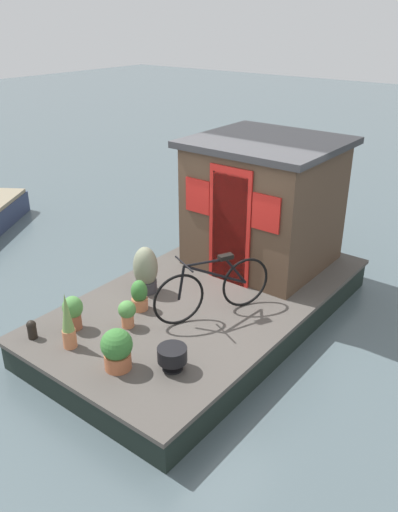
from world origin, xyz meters
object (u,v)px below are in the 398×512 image
mooring_bollard (32,329)px  potted_plant_rosemary (127,312)px  potted_plant_sage (146,270)px  potted_plant_ivy (117,349)px  charcoal_grill (172,355)px  potted_plant_basil (68,322)px  houseboat_cabin (264,202)px  potted_plant_geranium (139,295)px  bicycle (213,288)px  potted_plant_thyme (73,311)px

mooring_bollard → potted_plant_rosemary: bearing=-39.3°
potted_plant_sage → potted_plant_ivy: size_ratio=1.39×
potted_plant_rosemary → charcoal_grill: size_ratio=1.08×
charcoal_grill → mooring_bollard: (-0.61, 1.81, -0.06)m
potted_plant_basil → charcoal_grill: potted_plant_basil is taller
potted_plant_sage → potted_plant_basil: potted_plant_basil is taller
mooring_bollard → potted_plant_ivy: bearing=-79.6°
houseboat_cabin → potted_plant_ivy: (-3.49, -0.22, -0.76)m
potted_plant_geranium → mooring_bollard: 1.47m
potted_plant_sage → charcoal_grill: (-1.17, -1.51, -0.15)m
bicycle → charcoal_grill: size_ratio=4.60×
potted_plant_rosemary → bicycle: bearing=-36.7°
potted_plant_ivy → potted_plant_rosemary: (0.69, 0.54, -0.05)m
houseboat_cabin → potted_plant_rosemary: size_ratio=5.81×
houseboat_cabin → potted_plant_sage: size_ratio=3.07×
houseboat_cabin → potted_plant_ivy: bearing=-176.4°
potted_plant_sage → bicycle: bearing=-85.7°
bicycle → potted_plant_ivy: bicycle is taller
potted_plant_ivy → mooring_bollard: potted_plant_ivy is taller
potted_plant_geranium → charcoal_grill: potted_plant_geranium is taller
potted_plant_geranium → charcoal_grill: (-0.74, -1.23, -0.02)m
bicycle → potted_plant_sage: bicycle is taller
potted_plant_rosemary → potted_plant_thyme: size_ratio=0.80×
houseboat_cabin → potted_plant_sage: 2.20m
potted_plant_sage → potted_plant_rosemary: potted_plant_sage is taller
potted_plant_rosemary → potted_plant_thyme: (-0.46, 0.52, 0.05)m
bicycle → charcoal_grill: (-1.26, -0.35, -0.21)m
potted_plant_sage → potted_plant_geranium: 0.53m
potted_plant_sage → potted_plant_rosemary: size_ratio=1.89×
houseboat_cabin → potted_plant_geranium: bearing=168.1°
potted_plant_rosemary → mooring_bollard: size_ratio=1.48×
bicycle → potted_plant_rosemary: (-0.94, 0.70, -0.19)m
houseboat_cabin → potted_plant_ivy: houseboat_cabin is taller
bicycle → potted_plant_rosemary: size_ratio=4.26×
potted_plant_geranium → potted_plant_sage: bearing=33.0°
potted_plant_ivy → charcoal_grill: 0.64m
potted_plant_basil → charcoal_grill: bearing=-71.0°
potted_plant_sage → potted_plant_thyme: potted_plant_sage is taller
potted_plant_thyme → bicycle: bearing=-41.1°
potted_plant_ivy → potted_plant_rosemary: potted_plant_ivy is taller
charcoal_grill → potted_plant_thyme: bearing=95.0°
potted_plant_geranium → potted_plant_basil: bearing=177.5°
potted_plant_basil → mooring_bollard: (-0.17, 0.53, -0.22)m
potted_plant_basil → mooring_bollard: 0.60m
charcoal_grill → potted_plant_sage: bearing=52.2°
potted_plant_geranium → potted_plant_basil: (-1.18, 0.05, 0.14)m
bicycle → mooring_bollard: bicycle is taller
potted_plant_geranium → charcoal_grill: size_ratio=1.27×
charcoal_grill → houseboat_cabin: bearing=13.3°
potted_plant_basil → potted_plant_thyme: (0.31, 0.28, -0.10)m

